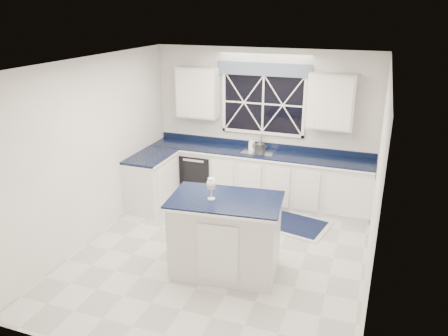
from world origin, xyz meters
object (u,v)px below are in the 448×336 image
at_px(faucet, 261,140).
at_px(soap_bottle, 252,143).
at_px(kettle, 260,147).
at_px(wine_glass, 211,185).
at_px(island, 225,235).
at_px(dishwasher, 201,173).

distance_m(faucet, soap_bottle, 0.17).
height_order(kettle, wine_glass, wine_glass).
relative_size(wine_glass, soap_bottle, 1.29).
relative_size(island, kettle, 5.24).
bearing_deg(kettle, island, -68.60).
relative_size(island, wine_glass, 5.33).
bearing_deg(wine_glass, dishwasher, 115.76).
distance_m(faucet, island, 2.58).
bearing_deg(island, soap_bottle, 92.45).
xyz_separation_m(dishwasher, island, (1.31, -2.31, 0.12)).
bearing_deg(dishwasher, wine_glass, -64.24).
height_order(dishwasher, kettle, kettle).
relative_size(dishwasher, kettle, 2.86).
height_order(faucet, island, faucet).
height_order(island, kettle, kettle).
xyz_separation_m(faucet, wine_glass, (0.05, -2.57, 0.16)).
bearing_deg(dishwasher, island, -60.38).
distance_m(kettle, wine_glass, 2.42).
height_order(faucet, wine_glass, wine_glass).
bearing_deg(dishwasher, soap_bottle, 7.31).
relative_size(dishwasher, faucet, 2.72).
xyz_separation_m(faucet, island, (0.21, -2.51, -0.57)).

